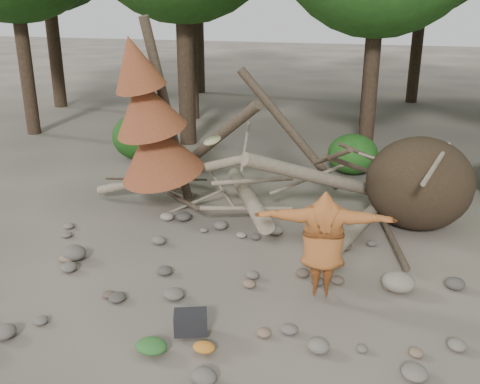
% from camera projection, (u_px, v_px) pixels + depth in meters
% --- Properties ---
extents(ground, '(120.00, 120.00, 0.00)m').
position_uv_depth(ground, '(234.00, 308.00, 8.44)').
color(ground, '#514C44').
rests_on(ground, ground).
extents(deadfall_pile, '(8.55, 5.24, 3.30)m').
position_uv_depth(deadfall_pile, '(390.00, 183.00, 11.29)').
color(deadfall_pile, '#332619').
rests_on(deadfall_pile, ground).
extents(dead_conifer, '(2.06, 2.16, 4.35)m').
position_uv_depth(dead_conifer, '(150.00, 121.00, 11.69)').
color(dead_conifer, '#4C3F30').
rests_on(dead_conifer, ground).
extents(bush_left, '(1.80, 1.80, 1.44)m').
position_uv_depth(bush_left, '(142.00, 136.00, 16.29)').
color(bush_left, '#1B4B14').
rests_on(bush_left, ground).
extents(bush_mid, '(1.40, 1.40, 1.12)m').
position_uv_depth(bush_mid, '(353.00, 154.00, 14.97)').
color(bush_mid, '#245F1B').
rests_on(bush_mid, ground).
extents(frisbee_thrower, '(3.20, 1.00, 2.46)m').
position_uv_depth(frisbee_thrower, '(323.00, 244.00, 8.43)').
color(frisbee_thrower, '#995122').
rests_on(frisbee_thrower, ground).
extents(backpack, '(0.56, 0.48, 0.32)m').
position_uv_depth(backpack, '(191.00, 326.00, 7.69)').
color(backpack, black).
rests_on(backpack, ground).
extents(cloth_green, '(0.45, 0.38, 0.17)m').
position_uv_depth(cloth_green, '(151.00, 349.00, 7.30)').
color(cloth_green, '#2A5E25').
rests_on(cloth_green, ground).
extents(cloth_orange, '(0.32, 0.26, 0.12)m').
position_uv_depth(cloth_orange, '(204.00, 350.00, 7.31)').
color(cloth_orange, '#BB6C20').
rests_on(cloth_orange, ground).
extents(boulder_mid_right, '(0.55, 0.49, 0.33)m').
position_uv_depth(boulder_mid_right, '(398.00, 282.00, 8.89)').
color(boulder_mid_right, gray).
rests_on(boulder_mid_right, ground).
extents(boulder_mid_left, '(0.47, 0.42, 0.28)m').
position_uv_depth(boulder_mid_left, '(74.00, 253.00, 9.99)').
color(boulder_mid_left, '#58514A').
rests_on(boulder_mid_left, ground).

